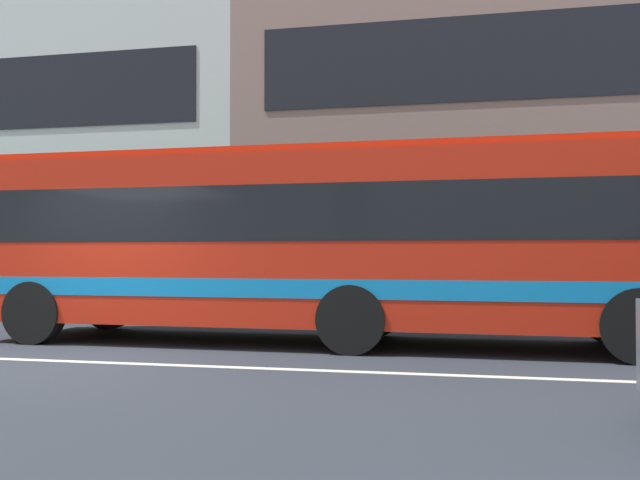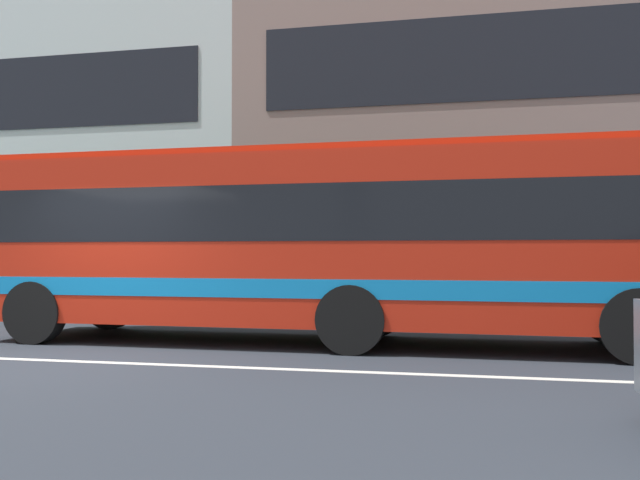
# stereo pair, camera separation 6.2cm
# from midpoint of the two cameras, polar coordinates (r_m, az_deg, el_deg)

# --- Properties ---
(ground_plane) EXTENTS (160.00, 160.00, 0.00)m
(ground_plane) POSITION_cam_midpoint_polar(r_m,az_deg,el_deg) (10.21, -20.51, -9.17)
(ground_plane) COLOR #2A3038
(lane_centre_line) EXTENTS (60.00, 0.16, 0.01)m
(lane_centre_line) POSITION_cam_midpoint_polar(r_m,az_deg,el_deg) (10.21, -20.51, -9.15)
(lane_centre_line) COLOR silver
(lane_centre_line) RESTS_ON ground_plane
(hedge_row_far) EXTENTS (17.16, 1.10, 0.89)m
(hedge_row_far) POSITION_cam_midpoint_polar(r_m,az_deg,el_deg) (16.86, -13.96, -4.48)
(hedge_row_far) COLOR #2F6D34
(hedge_row_far) RESTS_ON ground_plane
(transit_bus) EXTENTS (11.03, 2.74, 3.07)m
(transit_bus) POSITION_cam_midpoint_polar(r_m,az_deg,el_deg) (11.33, 0.46, 0.17)
(transit_bus) COLOR red
(transit_bus) RESTS_ON ground_plane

